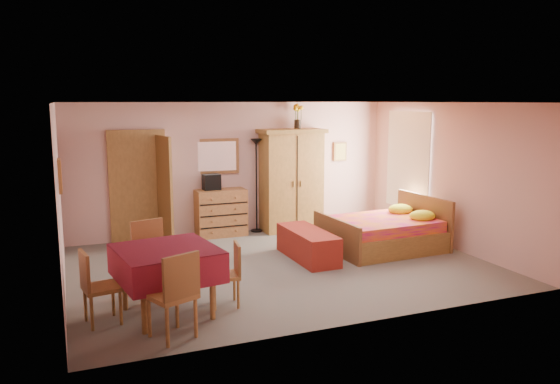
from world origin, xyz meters
name	(u,v)px	position (x,y,z in m)	size (l,w,h in m)	color
floor	(281,265)	(0.00, 0.00, 0.00)	(6.50, 6.50, 0.00)	#67625A
ceiling	(281,102)	(0.00, 0.00, 2.60)	(6.50, 6.50, 0.00)	brown
wall_back	(235,168)	(0.00, 2.50, 1.30)	(6.50, 0.10, 2.60)	#C99892
wall_front	(362,217)	(0.00, -2.50, 1.30)	(6.50, 0.10, 2.60)	#C99892
wall_left	(59,200)	(-3.25, 0.00, 1.30)	(0.10, 5.00, 2.60)	#C99892
wall_right	(449,176)	(3.25, 0.00, 1.30)	(0.10, 5.00, 2.60)	#C99892
doorway	(138,187)	(-1.90, 2.47, 1.02)	(1.06, 0.12, 2.15)	#9E6B35
window	(408,161)	(3.21, 1.20, 1.45)	(0.08, 1.40, 1.95)	white
picture_left	(60,176)	(-3.22, -0.60, 1.70)	(0.04, 0.32, 0.42)	orange
picture_back	(340,152)	(2.35, 2.47, 1.55)	(0.30, 0.04, 0.40)	#D8BF59
chest_of_drawers	(221,213)	(-0.36, 2.29, 0.46)	(0.97, 0.49, 0.92)	#A06336
wall_mirror	(217,156)	(-0.36, 2.50, 1.55)	(0.88, 0.05, 0.69)	white
stereo	(211,182)	(-0.53, 2.32, 1.07)	(0.32, 0.24, 0.30)	black
floor_lamp	(256,186)	(0.40, 2.35, 0.94)	(0.24, 0.24, 1.88)	black
wardrobe	(291,180)	(1.11, 2.20, 1.03)	(1.32, 0.68, 2.07)	#AC7B3A
sunflower_vase	(298,116)	(1.29, 2.31, 2.32)	(0.20, 0.20, 0.50)	yellow
bed	(382,224)	(2.04, 0.27, 0.45)	(1.97, 1.55, 0.91)	#C2126F
bench	(308,245)	(0.56, 0.19, 0.24)	(0.54, 1.46, 0.49)	maroon
dining_table	(167,281)	(-2.07, -1.37, 0.43)	(1.16, 1.16, 0.85)	maroon
chair_south	(172,294)	(-2.14, -2.06, 0.50)	(0.46, 0.46, 1.00)	#A76B38
chair_north	(155,259)	(-2.10, -0.64, 0.51)	(0.46, 0.46, 1.02)	olive
chair_west	(102,287)	(-2.83, -1.36, 0.45)	(0.41, 0.41, 0.90)	olive
chair_east	(225,275)	(-1.32, -1.34, 0.41)	(0.37, 0.37, 0.82)	#AF783B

